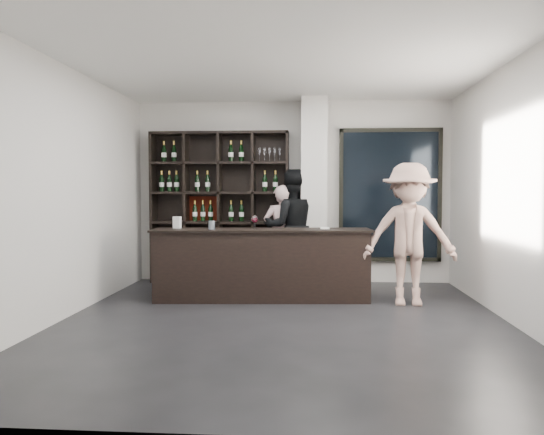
# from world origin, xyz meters

# --- Properties ---
(floor) EXTENTS (5.00, 5.50, 0.01)m
(floor) POSITION_xyz_m (0.00, 0.00, -0.01)
(floor) COLOR black
(floor) RESTS_ON ground
(wine_shelf) EXTENTS (2.20, 0.35, 2.40)m
(wine_shelf) POSITION_xyz_m (-1.15, 2.57, 1.20)
(wine_shelf) COLOR black
(wine_shelf) RESTS_ON floor
(structural_column) EXTENTS (0.40, 0.40, 2.90)m
(structural_column) POSITION_xyz_m (0.35, 2.47, 1.45)
(structural_column) COLOR silver
(structural_column) RESTS_ON floor
(glass_panel) EXTENTS (1.60, 0.08, 2.10)m
(glass_panel) POSITION_xyz_m (1.55, 2.69, 1.40)
(glass_panel) COLOR black
(glass_panel) RESTS_ON floor
(tasting_counter) EXTENTS (2.91, 0.61, 0.95)m
(tasting_counter) POSITION_xyz_m (-0.35, 1.20, 0.48)
(tasting_counter) COLOR black
(tasting_counter) RESTS_ON floor
(taster_pink) EXTENTS (0.60, 0.42, 1.56)m
(taster_pink) POSITION_xyz_m (-0.15, 2.40, 0.78)
(taster_pink) COLOR beige
(taster_pink) RESTS_ON floor
(taster_black) EXTENTS (0.95, 0.78, 1.80)m
(taster_black) POSITION_xyz_m (0.01, 2.40, 0.90)
(taster_black) COLOR black
(taster_black) RESTS_ON floor
(customer) EXTENTS (1.22, 0.76, 1.82)m
(customer) POSITION_xyz_m (1.56, 1.05, 0.91)
(customer) COLOR #A47E70
(customer) RESTS_ON floor
(wine_glass) EXTENTS (0.11, 0.11, 0.20)m
(wine_glass) POSITION_xyz_m (-0.44, 1.18, 1.06)
(wine_glass) COLOR white
(wine_glass) RESTS_ON tasting_counter
(spit_cup) EXTENTS (0.11, 0.11, 0.11)m
(spit_cup) POSITION_xyz_m (-1.00, 1.09, 1.01)
(spit_cup) COLOR #A1B1BF
(spit_cup) RESTS_ON tasting_counter
(napkin_stack) EXTENTS (0.12, 0.12, 0.02)m
(napkin_stack) POSITION_xyz_m (0.49, 1.30, 0.96)
(napkin_stack) COLOR white
(napkin_stack) RESTS_ON tasting_counter
(card_stand) EXTENTS (0.12, 0.08, 0.16)m
(card_stand) POSITION_xyz_m (-1.51, 1.24, 1.03)
(card_stand) COLOR white
(card_stand) RESTS_ON tasting_counter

